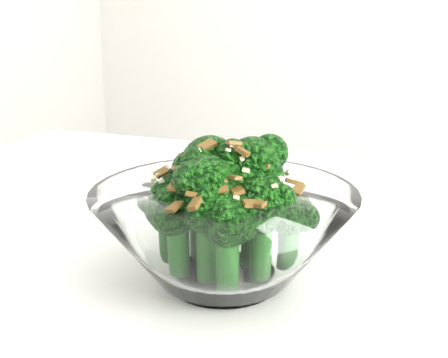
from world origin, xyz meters
The scene contains 2 objects.
table centered at (0.12, 0.07, 0.68)m, with size 1.34×1.04×0.75m.
broccoli_dish centered at (0.02, -0.02, 0.80)m, with size 0.22×0.22×0.13m.
Camera 1 is at (0.27, -0.42, 0.99)m, focal length 50.00 mm.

